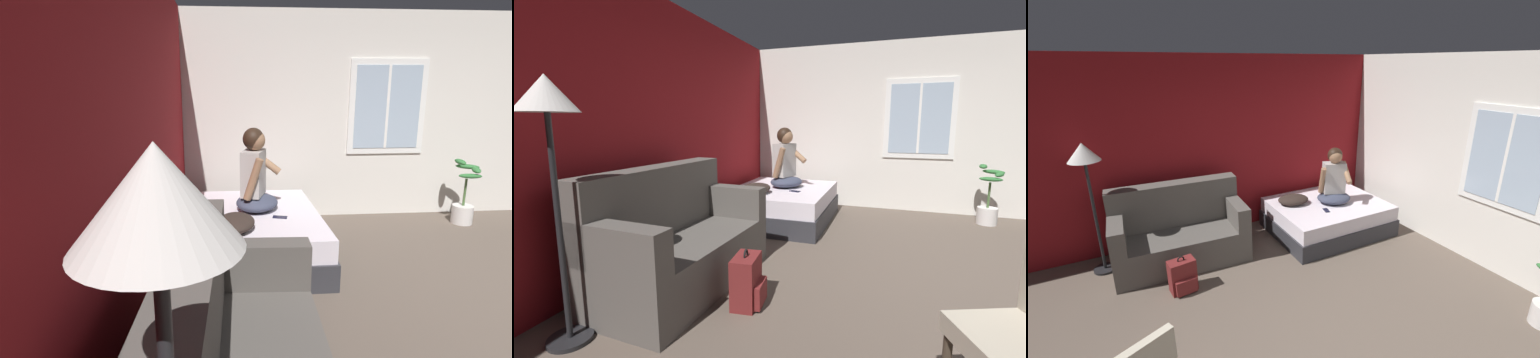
% 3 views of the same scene
% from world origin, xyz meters
% --- Properties ---
extents(ground_plane, '(40.00, 40.00, 0.00)m').
position_xyz_m(ground_plane, '(0.00, 0.00, 0.00)').
color(ground_plane, brown).
extents(wall_back_accent, '(10.69, 0.16, 2.70)m').
position_xyz_m(wall_back_accent, '(0.00, 3.17, 1.35)').
color(wall_back_accent, maroon).
rests_on(wall_back_accent, ground).
extents(wall_side_with_window, '(0.19, 7.57, 2.70)m').
position_xyz_m(wall_side_with_window, '(2.93, 0.00, 1.35)').
color(wall_side_with_window, silver).
rests_on(wall_side_with_window, ground).
extents(bed, '(1.75, 1.40, 0.48)m').
position_xyz_m(bed, '(1.62, 2.27, 0.24)').
color(bed, '#2D2D33').
rests_on(bed, ground).
extents(couch, '(1.73, 0.89, 1.04)m').
position_xyz_m(couch, '(-0.62, 2.51, 0.39)').
color(couch, '#514C47').
rests_on(couch, ground).
extents(person_seated, '(0.63, 0.58, 0.88)m').
position_xyz_m(person_seated, '(1.71, 2.24, 0.84)').
color(person_seated, '#383D51').
rests_on(person_seated, bed).
extents(backpack, '(0.32, 0.26, 0.46)m').
position_xyz_m(backpack, '(-0.77, 1.79, 0.19)').
color(backpack, maroon).
rests_on(backpack, ground).
extents(throw_pillow, '(0.54, 0.45, 0.14)m').
position_xyz_m(throw_pillow, '(1.12, 2.48, 0.55)').
color(throw_pillow, '#2D231E').
rests_on(throw_pillow, bed).
extents(cell_phone, '(0.10, 0.16, 0.01)m').
position_xyz_m(cell_phone, '(1.42, 2.02, 0.48)').
color(cell_phone, black).
rests_on(cell_phone, bed).
extents(floor_lamp, '(0.36, 0.36, 1.70)m').
position_xyz_m(floor_lamp, '(-1.58, 2.71, 1.43)').
color(floor_lamp, black).
rests_on(floor_lamp, ground).
extents(potted_plant, '(0.39, 0.37, 0.85)m').
position_xyz_m(potted_plant, '(2.38, -0.54, 0.30)').
color(potted_plant, silver).
rests_on(potted_plant, ground).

